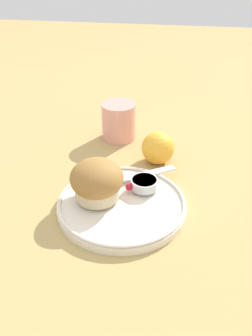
{
  "coord_description": "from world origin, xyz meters",
  "views": [
    {
      "loc": [
        0.09,
        -0.52,
        0.43
      ],
      "look_at": [
        0.01,
        0.05,
        0.06
      ],
      "focal_mm": 40.0,
      "sensor_mm": 36.0,
      "label": 1
    }
  ],
  "objects": [
    {
      "name": "muffin",
      "position": [
        -0.04,
        0.0,
        0.05
      ],
      "size": [
        0.09,
        0.09,
        0.07
      ],
      "color": "beige",
      "rests_on": "plate"
    },
    {
      "name": "berry_pair",
      "position": [
        0.02,
        0.03,
        0.03
      ],
      "size": [
        0.03,
        0.01,
        0.01
      ],
      "color": "#B7192D",
      "rests_on": "plate"
    },
    {
      "name": "juice_glass",
      "position": [
        -0.04,
        0.26,
        0.04
      ],
      "size": [
        0.08,
        0.08,
        0.09
      ],
      "color": "#E5998C",
      "rests_on": "ground_plane"
    },
    {
      "name": "orange_fruit",
      "position": [
        0.06,
        0.16,
        0.03
      ],
      "size": [
        0.07,
        0.07,
        0.07
      ],
      "color": "#F4A82D",
      "rests_on": "ground_plane"
    },
    {
      "name": "butter_knife",
      "position": [
        0.01,
        0.06,
        0.02
      ],
      "size": [
        0.18,
        0.11,
        0.0
      ],
      "rotation": [
        0.0,
        0.0,
        0.55
      ],
      "color": "silver",
      "rests_on": "plate"
    },
    {
      "name": "plate",
      "position": [
        0.01,
        -0.01,
        0.01
      ],
      "size": [
        0.23,
        0.23,
        0.02
      ],
      "color": "silver",
      "rests_on": "ground_plane"
    },
    {
      "name": "cream_ramekin",
      "position": [
        0.04,
        0.04,
        0.03
      ],
      "size": [
        0.05,
        0.05,
        0.02
      ],
      "color": "silver",
      "rests_on": "plate"
    },
    {
      "name": "ground_plane",
      "position": [
        0.0,
        0.0,
        0.0
      ],
      "size": [
        3.0,
        3.0,
        0.0
      ],
      "primitive_type": "plane",
      "color": "tan"
    }
  ]
}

